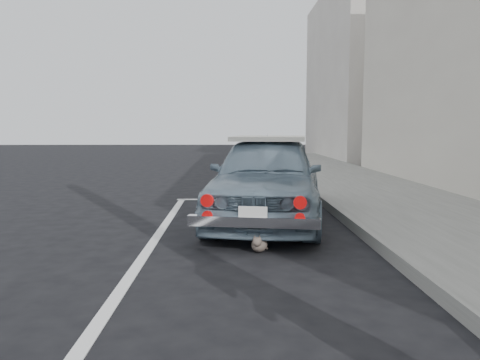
{
  "coord_description": "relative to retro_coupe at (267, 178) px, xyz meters",
  "views": [
    {
      "loc": [
        0.08,
        -2.97,
        1.44
      ],
      "look_at": [
        0.22,
        3.33,
        0.75
      ],
      "focal_mm": 35.0,
      "sensor_mm": 36.0,
      "label": 1
    }
  ],
  "objects": [
    {
      "name": "cat",
      "position": [
        -0.24,
        -1.83,
        -0.59
      ],
      "size": [
        0.26,
        0.4,
        0.22
      ],
      "rotation": [
        0.0,
        0.0,
        -0.28
      ],
      "color": "brown",
      "rests_on": "ground"
    },
    {
      "name": "ground",
      "position": [
        -0.66,
        -4.22,
        -0.69
      ],
      "size": [
        80.0,
        80.0,
        0.0
      ],
      "primitive_type": "plane",
      "color": "black",
      "rests_on": "ground"
    },
    {
      "name": "pline_side",
      "position": [
        -1.56,
        -1.22,
        -0.68
      ],
      "size": [
        0.12,
        7.0,
        0.01
      ],
      "primitive_type": "cube",
      "color": "silver",
      "rests_on": "ground"
    },
    {
      "name": "pline_front",
      "position": [
        -0.16,
        2.28,
        -0.68
      ],
      "size": [
        3.0,
        0.12,
        0.01
      ],
      "primitive_type": "cube",
      "color": "silver",
      "rests_on": "ground"
    },
    {
      "name": "building_far",
      "position": [
        5.69,
        15.78,
        3.31
      ],
      "size": [
        3.5,
        10.0,
        8.0
      ],
      "primitive_type": "cube",
      "color": "#B9B0A8",
      "rests_on": "ground"
    },
    {
      "name": "retro_coupe",
      "position": [
        0.0,
        0.0,
        0.0
      ],
      "size": [
        2.23,
        4.21,
        1.36
      ],
      "rotation": [
        0.0,
        0.0,
        -0.16
      ],
      "color": "gray",
      "rests_on": "ground"
    }
  ]
}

